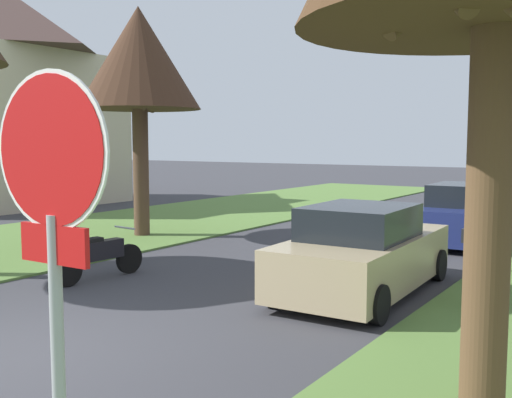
# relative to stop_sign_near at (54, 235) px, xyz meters

# --- Properties ---
(ground_plane) EXTENTS (120.00, 120.00, 0.00)m
(ground_plane) POSITION_rel_stop_sign_near_xyz_m (-4.07, 2.27, -2.20)
(ground_plane) COLOR #38383D
(stop_sign_near) EXTENTS (0.81, 0.07, 2.98)m
(stop_sign_near) POSITION_rel_stop_sign_near_xyz_m (0.00, 0.00, 0.00)
(stop_sign_near) COLOR #9EA0A5
(stop_sign_near) RESTS_ON grass_verge_right
(stop_sign_far) EXTENTS (0.82, 0.76, 2.91)m
(stop_sign_far) POSITION_rel_stop_sign_near_xyz_m (-0.20, 10.58, -0.06)
(stop_sign_far) COLOR #9EA0A5
(stop_sign_far) RESTS_ON grass_verge_right
(street_tree_left_mid_a) EXTENTS (3.41, 3.41, 6.34)m
(street_tree_left_mid_a) POSITION_rel_stop_sign_near_xyz_m (-9.48, 10.15, 2.72)
(street_tree_left_mid_a) COLOR #513829
(street_tree_left_mid_a) RESTS_ON grass_verge_left
(parked_sedan_tan) EXTENTS (2.08, 4.46, 1.57)m
(parked_sedan_tan) POSITION_rel_stop_sign_near_xyz_m (-1.68, 7.73, -1.48)
(parked_sedan_tan) COLOR tan
(parked_sedan_tan) RESTS_ON ground
(parked_sedan_navy) EXTENTS (2.08, 4.46, 1.57)m
(parked_sedan_navy) POSITION_rel_stop_sign_near_xyz_m (-1.58, 14.21, -1.48)
(parked_sedan_navy) COLOR navy
(parked_sedan_navy) RESTS_ON ground
(parked_sedan_green) EXTENTS (2.08, 4.46, 1.57)m
(parked_sedan_green) POSITION_rel_stop_sign_near_xyz_m (-1.92, 21.26, -1.48)
(parked_sedan_green) COLOR #28663D
(parked_sedan_green) RESTS_ON ground
(parked_motorcycle) EXTENTS (0.60, 2.05, 0.97)m
(parked_motorcycle) POSITION_rel_stop_sign_near_xyz_m (-6.35, 5.82, -1.72)
(parked_motorcycle) COLOR black
(parked_motorcycle) RESTS_ON ground
(house_backdrop_left) EXTENTS (6.94, 8.75, 9.09)m
(house_backdrop_left) POSITION_rel_stop_sign_near_xyz_m (-20.41, 13.28, 2.50)
(house_backdrop_left) COLOR beige
(house_backdrop_left) RESTS_ON ground
(curbside_mailbox) EXTENTS (0.22, 0.44, 1.27)m
(curbside_mailbox) POSITION_rel_stop_sign_near_xyz_m (0.17, 7.71, -1.14)
(curbside_mailbox) COLOR brown
(curbside_mailbox) RESTS_ON grass_verge_right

